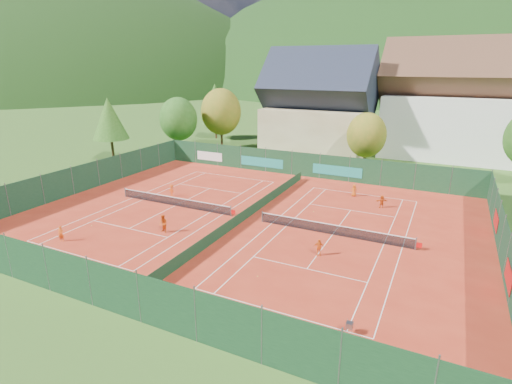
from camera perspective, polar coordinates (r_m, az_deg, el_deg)
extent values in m
plane|color=#2E561A|center=(36.33, -1.39, -3.91)|extent=(600.00, 600.00, 0.00)
cube|color=#AC2B19|center=(36.32, -1.39, -3.87)|extent=(40.00, 32.00, 0.01)
cube|color=white|center=(49.85, -3.28, 2.20)|extent=(10.97, 0.06, 0.00)
cube|color=white|center=(32.60, -24.31, -8.19)|extent=(10.97, 0.06, 0.00)
cube|color=white|center=(43.83, -17.25, -0.82)|extent=(0.06, 23.77, 0.00)
cube|color=white|center=(37.46, -4.81, -3.22)|extent=(0.06, 23.77, 0.00)
cube|color=white|center=(42.93, -15.90, -1.08)|extent=(0.06, 23.77, 0.00)
cube|color=white|center=(38.14, -6.58, -2.89)|extent=(0.06, 23.77, 0.00)
cube|color=white|center=(45.34, -6.66, 0.50)|extent=(8.23, 0.06, 0.00)
cube|color=white|center=(35.92, -17.69, -5.00)|extent=(8.23, 0.06, 0.00)
cube|color=white|center=(40.40, -11.52, -1.94)|extent=(0.06, 12.80, 0.00)
cube|color=white|center=(44.56, 14.99, -0.31)|extent=(10.97, 0.06, 0.00)
cube|color=white|center=(23.74, 2.75, -16.64)|extent=(10.97, 0.06, 0.00)
cube|color=white|center=(35.31, 2.25, -4.52)|extent=(0.06, 23.77, 0.00)
cube|color=white|center=(32.86, 20.17, -7.45)|extent=(0.06, 23.77, 0.00)
cube|color=white|center=(34.82, 4.32, -4.89)|extent=(0.06, 23.77, 0.00)
cube|color=white|center=(32.98, 17.80, -7.10)|extent=(0.06, 23.77, 0.00)
cube|color=white|center=(39.46, 13.38, -2.55)|extent=(8.23, 0.06, 0.00)
cube|color=white|center=(28.13, 7.28, -10.83)|extent=(8.23, 0.06, 0.00)
cube|color=white|center=(33.66, 10.86, -6.00)|extent=(0.06, 12.80, 0.00)
cylinder|color=#59595B|center=(44.30, -18.17, -0.04)|extent=(0.10, 0.10, 1.02)
cylinder|color=#59595B|center=(36.85, -3.61, -2.73)|extent=(0.10, 0.10, 1.02)
cube|color=black|center=(40.25, -11.56, -1.34)|extent=(12.80, 0.02, 0.86)
cube|color=white|center=(40.12, -11.60, -0.76)|extent=(12.80, 0.04, 0.06)
cube|color=red|center=(36.76, -3.27, -2.88)|extent=(0.40, 0.04, 0.40)
cylinder|color=#59595B|center=(35.47, 0.91, -3.53)|extent=(0.10, 0.10, 1.02)
cylinder|color=#59595B|center=(32.61, 21.87, -6.89)|extent=(0.10, 0.10, 1.02)
cube|color=black|center=(33.49, 10.91, -5.30)|extent=(12.80, 0.02, 0.86)
cube|color=white|center=(33.32, 10.95, -4.62)|extent=(12.80, 0.04, 0.06)
cube|color=red|center=(32.63, 22.29, -7.04)|extent=(0.40, 0.04, 0.40)
cube|color=#143820|center=(36.14, -1.39, -3.14)|extent=(0.03, 28.80, 1.00)
cube|color=#15391F|center=(49.94, 7.09, 3.88)|extent=(40.00, 0.04, 3.00)
cube|color=teal|center=(52.14, 0.81, 4.28)|extent=(6.00, 0.03, 1.20)
cube|color=teal|center=(48.86, 11.49, 2.98)|extent=(6.00, 0.03, 1.20)
cube|color=silver|center=(55.93, -6.66, 5.10)|extent=(4.00, 0.03, 1.20)
cube|color=#12341B|center=(24.08, -19.69, -13.05)|extent=(40.00, 0.04, 3.00)
cube|color=#153B23|center=(48.01, -23.13, 1.99)|extent=(0.04, 32.00, 3.00)
cube|color=#12331F|center=(32.51, 31.95, -6.57)|extent=(0.04, 32.00, 3.00)
cube|color=#B21414|center=(28.99, 32.37, -10.14)|extent=(0.03, 3.00, 1.20)
cube|color=#B21414|center=(38.19, 31.07, -3.52)|extent=(0.03, 3.00, 1.20)
cube|color=beige|center=(63.52, 8.79, 8.65)|extent=(15.00, 12.00, 7.00)
cube|color=#1E2333|center=(62.83, 9.08, 14.51)|extent=(16.20, 12.00, 12.00)
cube|color=silver|center=(66.52, 26.44, 8.29)|extent=(20.00, 11.00, 9.00)
cube|color=brown|center=(65.94, 27.33, 14.49)|extent=(21.60, 11.00, 11.00)
cylinder|color=#4D2F1B|center=(63.64, -10.82, 6.64)|extent=(0.36, 0.36, 2.80)
ellipsoid|color=#265A19|center=(63.01, -11.03, 10.20)|extent=(5.72, 5.72, 6.58)
cylinder|color=#482B1A|center=(66.30, -4.92, 7.49)|extent=(0.36, 0.36, 3.15)
ellipsoid|color=olive|center=(65.65, -5.02, 11.35)|extent=(6.44, 6.44, 7.40)
cylinder|color=#492D1A|center=(76.09, -5.73, 8.93)|extent=(0.36, 0.36, 3.50)
cone|color=#295719|center=(75.48, -5.85, 12.69)|extent=(5.60, 5.60, 6.50)
cylinder|color=#442F18|center=(54.19, 15.20, 4.20)|extent=(0.36, 0.36, 2.45)
ellipsoid|color=olive|center=(53.51, 15.51, 7.84)|extent=(5.01, 5.01, 5.76)
cylinder|color=#422917|center=(61.63, -19.79, 5.70)|extent=(0.36, 0.36, 3.15)
cone|color=#2D5D1A|center=(60.92, -20.24, 9.84)|extent=(5.04, 5.04, 5.85)
ellipsoid|color=black|center=(334.65, 24.88, 6.62)|extent=(440.00, 440.00, 242.00)
ellipsoid|color=black|center=(306.58, -24.93, 6.99)|extent=(340.00, 340.00, 204.00)
cylinder|color=slate|center=(22.29, 12.69, -18.47)|extent=(0.02, 0.02, 0.80)
cylinder|color=slate|center=(22.25, 13.48, -18.62)|extent=(0.02, 0.02, 0.80)
cylinder|color=slate|center=(22.53, 12.88, -18.05)|extent=(0.02, 0.02, 0.80)
cylinder|color=slate|center=(22.49, 13.66, -18.19)|extent=(0.02, 0.02, 0.80)
cube|color=slate|center=(22.30, 13.21, -18.02)|extent=(0.34, 0.34, 0.30)
ellipsoid|color=#CCD833|center=(22.28, 13.21, -17.96)|extent=(0.28, 0.28, 0.16)
sphere|color=#CCD833|center=(37.62, -22.44, -4.46)|extent=(0.07, 0.07, 0.07)
sphere|color=#CCD833|center=(26.98, 0.22, -11.95)|extent=(0.07, 0.07, 0.07)
sphere|color=#CCD833|center=(38.44, 8.22, -2.75)|extent=(0.07, 0.07, 0.07)
imported|color=#DC5413|center=(35.24, -26.11, -5.38)|extent=(0.55, 0.46, 1.28)
imported|color=#D55112|center=(34.07, -13.11, -4.44)|extent=(0.90, 0.78, 1.58)
imported|color=#E44E14|center=(43.24, -11.93, 0.23)|extent=(0.92, 0.67, 1.27)
imported|color=#E75C14|center=(29.80, 8.97, -7.81)|extent=(0.82, 0.55, 1.30)
imported|color=#CF5512|center=(43.49, 13.82, 0.24)|extent=(0.77, 0.67, 1.33)
imported|color=#DD4F13|center=(40.76, 17.52, -1.30)|extent=(1.23, 0.93, 1.29)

